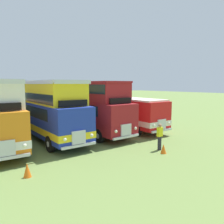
# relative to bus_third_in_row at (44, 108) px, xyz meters

# --- Properties ---
(ground_plane) EXTENTS (200.00, 200.00, 0.00)m
(ground_plane) POSITION_rel_bus_third_in_row_xyz_m (0.00, -0.45, -2.36)
(ground_plane) COLOR olive
(bus_third_in_row) EXTENTS (2.87, 11.30, 4.52)m
(bus_third_in_row) POSITION_rel_bus_third_in_row_xyz_m (0.00, 0.00, 0.00)
(bus_third_in_row) COLOR #1E339E
(bus_third_in_row) RESTS_ON ground
(bus_fourth_in_row) EXTENTS (2.92, 10.07, 4.49)m
(bus_fourth_in_row) POSITION_rel_bus_third_in_row_xyz_m (3.68, -0.52, 0.11)
(bus_fourth_in_row) COLOR maroon
(bus_fourth_in_row) RESTS_ON ground
(bus_fifth_in_row) EXTENTS (2.87, 11.02, 2.99)m
(bus_fifth_in_row) POSITION_rel_bus_third_in_row_xyz_m (7.36, -0.06, -0.61)
(bus_fifth_in_row) COLOR red
(bus_fifth_in_row) RESTS_ON ground
(cone_near_end) EXTENTS (0.36, 0.36, 0.67)m
(cone_near_end) POSITION_rel_bus_third_in_row_xyz_m (-3.22, -7.20, -2.03)
(cone_near_end) COLOR orange
(cone_near_end) RESTS_ON ground
(cone_mid_row) EXTENTS (0.36, 0.36, 0.59)m
(cone_mid_row) POSITION_rel_bus_third_in_row_xyz_m (4.60, -8.40, -2.07)
(cone_mid_row) COLOR orange
(cone_mid_row) RESTS_ON ground
(marshal_person) EXTENTS (0.36, 0.24, 1.73)m
(marshal_person) POSITION_rel_bus_third_in_row_xyz_m (4.95, -7.74, -1.48)
(marshal_person) COLOR #23232D
(marshal_person) RESTS_ON ground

